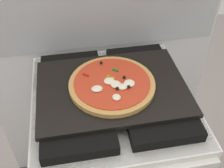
% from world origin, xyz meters
% --- Properties ---
extents(kitchen_backsplash, '(1.10, 0.09, 1.55)m').
position_xyz_m(kitchen_backsplash, '(0.00, 0.33, 0.79)').
color(kitchen_backsplash, silver).
rests_on(kitchen_backsplash, ground_plane).
extents(stove, '(0.60, 0.64, 0.90)m').
position_xyz_m(stove, '(-0.00, -0.00, 0.45)').
color(stove, white).
rests_on(stove, ground_plane).
extents(baking_tray, '(0.54, 0.38, 0.02)m').
position_xyz_m(baking_tray, '(0.00, 0.00, 0.91)').
color(baking_tray, black).
rests_on(baking_tray, stove).
extents(pizza_left, '(0.31, 0.31, 0.03)m').
position_xyz_m(pizza_left, '(-0.00, 0.00, 0.93)').
color(pizza_left, tan).
rests_on(pizza_left, baking_tray).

